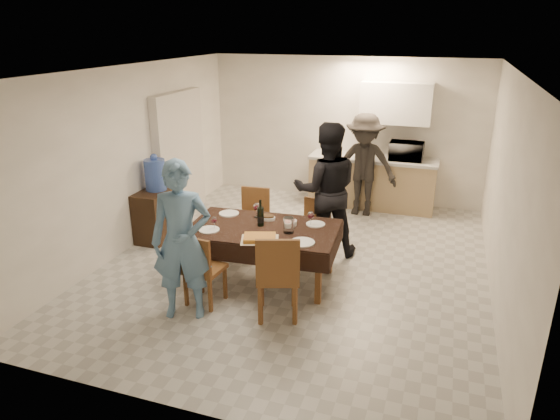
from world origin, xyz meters
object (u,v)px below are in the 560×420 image
at_px(wine_bottle, 261,213).
at_px(person_near, 182,241).
at_px(console, 159,214).
at_px(person_far, 326,190).
at_px(water_pitcher, 288,225).
at_px(person_kitchen, 364,165).
at_px(microwave, 406,151).
at_px(dining_table, 263,230).
at_px(water_jug, 155,175).
at_px(savoury_tart, 260,238).

relative_size(wine_bottle, person_near, 0.19).
xyz_separation_m(console, person_far, (2.56, 0.27, 0.56)).
height_order(water_pitcher, person_far, person_far).
relative_size(water_pitcher, person_far, 0.10).
bearing_deg(person_kitchen, microwave, 34.62).
height_order(dining_table, person_near, person_near).
bearing_deg(person_kitchen, water_jug, -144.00).
bearing_deg(wine_bottle, person_kitchen, 73.25).
height_order(wine_bottle, savoury_tart, wine_bottle).
xyz_separation_m(wine_bottle, microwave, (1.48, 3.20, 0.17)).
relative_size(person_near, person_kitchen, 1.03).
distance_m(person_near, person_kitchen, 4.08).
bearing_deg(console, microwave, 35.74).
distance_m(water_pitcher, person_far, 1.13).
bearing_deg(microwave, water_pitcher, 71.88).
xyz_separation_m(wine_bottle, water_pitcher, (0.40, -0.10, -0.08)).
bearing_deg(wine_bottle, water_jug, 159.51).
bearing_deg(dining_table, water_pitcher, -11.76).
bearing_deg(person_near, person_kitchen, 50.39).
relative_size(savoury_tart, person_far, 0.23).
bearing_deg(savoury_tart, person_far, 72.53).
bearing_deg(water_jug, microwave, 35.74).
relative_size(console, person_near, 0.46).
relative_size(wine_bottle, water_pitcher, 1.78).
distance_m(water_pitcher, microwave, 3.48).
relative_size(console, water_pitcher, 4.33).
xyz_separation_m(dining_table, microwave, (1.43, 3.25, 0.37)).
bearing_deg(wine_bottle, person_far, 59.04).
height_order(dining_table, water_jug, water_jug).
bearing_deg(person_near, water_jug, 107.89).
bearing_deg(microwave, water_jug, 35.74).
height_order(console, wine_bottle, wine_bottle).
xyz_separation_m(water_jug, wine_bottle, (1.96, -0.73, -0.11)).
bearing_deg(wine_bottle, console, 159.51).
bearing_deg(microwave, wine_bottle, 65.19).
relative_size(water_jug, person_near, 0.26).
xyz_separation_m(person_far, person_kitchen, (0.23, 1.75, -0.07)).
relative_size(wine_bottle, person_kitchen, 0.20).
relative_size(water_jug, savoury_tart, 1.06).
bearing_deg(savoury_tart, water_pitcher, 52.85).
bearing_deg(dining_table, wine_bottle, 131.37).
bearing_deg(savoury_tart, wine_bottle, 109.23).
bearing_deg(person_far, microwave, -130.34).
xyz_separation_m(dining_table, console, (-2.01, 0.78, -0.30)).
xyz_separation_m(dining_table, water_pitcher, (0.35, -0.05, 0.13)).
xyz_separation_m(console, person_kitchen, (2.78, 2.02, 0.49)).
bearing_deg(savoury_tart, person_kitchen, 77.96).
distance_m(microwave, person_near, 4.74).
bearing_deg(person_near, wine_bottle, 44.97).
height_order(dining_table, microwave, microwave).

